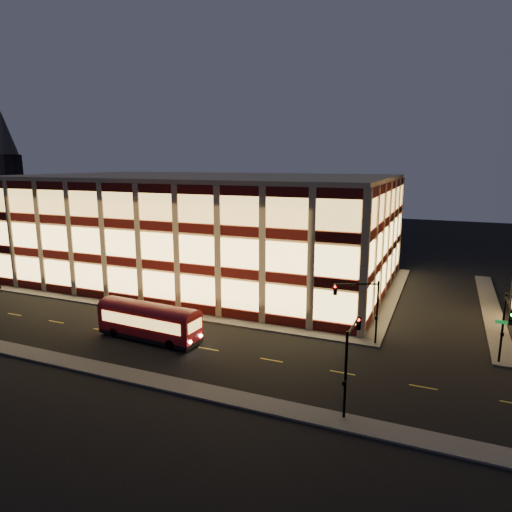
% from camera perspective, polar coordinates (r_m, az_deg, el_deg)
% --- Properties ---
extents(ground, '(200.00, 200.00, 0.00)m').
position_cam_1_polar(ground, '(51.34, -12.58, -7.12)').
color(ground, black).
rests_on(ground, ground).
extents(sidewalk_office_south, '(54.00, 2.00, 0.15)m').
position_cam_1_polar(sidewalk_office_south, '(53.79, -14.59, -6.26)').
color(sidewalk_office_south, '#514F4C').
rests_on(sidewalk_office_south, ground).
extents(sidewalk_office_east, '(2.00, 30.00, 0.15)m').
position_cam_1_polar(sidewalk_office_east, '(58.90, 16.54, -4.80)').
color(sidewalk_office_east, '#514F4C').
rests_on(sidewalk_office_east, ground).
extents(sidewalk_tower_west, '(2.00, 30.00, 0.15)m').
position_cam_1_polar(sidewalk_tower_west, '(58.87, 27.27, -5.66)').
color(sidewalk_tower_west, '#514F4C').
rests_on(sidewalk_tower_west, ground).
extents(sidewalk_near, '(100.00, 2.00, 0.15)m').
position_cam_1_polar(sidewalk_near, '(42.18, -23.05, -11.93)').
color(sidewalk_near, '#514F4C').
rests_on(sidewalk_near, ground).
extents(office_building, '(50.45, 30.45, 14.50)m').
position_cam_1_polar(office_building, '(65.15, -6.36, 3.63)').
color(office_building, tan).
rests_on(office_building, ground).
extents(church_tower, '(5.00, 5.00, 18.00)m').
position_cam_1_polar(church_tower, '(126.83, -28.46, 6.99)').
color(church_tower, '#2D2621').
rests_on(church_tower, ground).
extents(church_spire, '(6.00, 6.00, 10.00)m').
position_cam_1_polar(church_spire, '(126.79, -29.09, 13.29)').
color(church_spire, '#4C473F').
rests_on(church_spire, church_tower).
extents(traffic_signal_far, '(3.79, 1.87, 6.00)m').
position_cam_1_polar(traffic_signal_far, '(41.91, 13.09, -5.54)').
color(traffic_signal_far, black).
rests_on(traffic_signal_far, ground).
extents(traffic_signal_right, '(1.20, 4.37, 6.00)m').
position_cam_1_polar(traffic_signal_right, '(40.87, 28.76, -7.18)').
color(traffic_signal_right, black).
rests_on(traffic_signal_right, ground).
extents(traffic_signal_near, '(0.32, 4.45, 6.00)m').
position_cam_1_polar(traffic_signal_near, '(31.24, 11.78, -11.51)').
color(traffic_signal_near, black).
rests_on(traffic_signal_near, ground).
extents(trolley_bus, '(10.40, 3.26, 3.47)m').
position_cam_1_polar(trolley_bus, '(44.02, -13.24, -7.70)').
color(trolley_bus, maroon).
rests_on(trolley_bus, ground).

